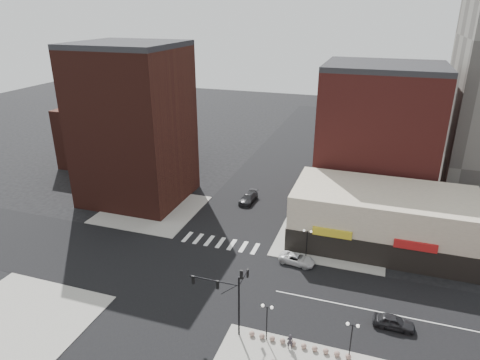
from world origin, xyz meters
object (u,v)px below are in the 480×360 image
(white_suv, at_px, (297,259))
(dark_sedan_east, at_px, (394,322))
(traffic_signal, at_px, (231,290))
(street_lamp_ne, at_px, (307,237))
(street_lamp_se_a, at_px, (267,313))
(street_lamp_se_b, at_px, (352,332))
(dark_sedan_north, at_px, (248,198))
(pedestrian, at_px, (290,341))

(white_suv, height_order, dark_sedan_east, dark_sedan_east)
(traffic_signal, distance_m, street_lamp_ne, 16.62)
(traffic_signal, height_order, street_lamp_se_a, traffic_signal)
(traffic_signal, height_order, white_suv, traffic_signal)
(street_lamp_ne, bearing_deg, traffic_signal, -106.75)
(street_lamp_se_b, bearing_deg, street_lamp_ne, 113.63)
(traffic_signal, distance_m, dark_sedan_north, 31.39)
(street_lamp_ne, bearing_deg, street_lamp_se_a, -93.58)
(traffic_signal, height_order, dark_sedan_north, traffic_signal)
(pedestrian, bearing_deg, street_lamp_se_a, -25.12)
(street_lamp_se_a, xyz_separation_m, pedestrian, (2.45, -0.44, -2.33))
(street_lamp_ne, distance_m, white_suv, 3.17)
(traffic_signal, bearing_deg, dark_sedan_north, 104.28)
(street_lamp_ne, relative_size, white_suv, 0.90)
(dark_sedan_north, bearing_deg, street_lamp_se_b, -54.79)
(street_lamp_ne, bearing_deg, street_lamp_se_b, -66.37)
(traffic_signal, xyz_separation_m, white_suv, (3.88, 14.33, -4.32))
(traffic_signal, height_order, dark_sedan_east, traffic_signal)
(street_lamp_ne, height_order, dark_sedan_east, street_lamp_ne)
(street_lamp_se_a, relative_size, pedestrian, 2.48)
(street_lamp_se_b, distance_m, dark_sedan_north, 36.10)
(street_lamp_ne, distance_m, dark_sedan_north, 19.13)
(dark_sedan_east, bearing_deg, white_suv, 55.73)
(traffic_signal, relative_size, dark_sedan_east, 1.87)
(dark_sedan_east, distance_m, pedestrian, 11.44)
(street_lamp_se_a, relative_size, dark_sedan_east, 1.00)
(white_suv, bearing_deg, street_lamp_se_a, -173.04)
(traffic_signal, bearing_deg, street_lamp_ne, 73.25)
(street_lamp_se_a, xyz_separation_m, dark_sedan_east, (11.95, 5.93, -2.58))
(street_lamp_se_a, height_order, dark_sedan_east, street_lamp_se_a)
(dark_sedan_east, bearing_deg, street_lamp_se_b, 148.02)
(street_lamp_se_b, relative_size, dark_sedan_north, 0.80)
(traffic_signal, xyz_separation_m, pedestrian, (6.22, -0.61, -4.00))
(street_lamp_se_b, xyz_separation_m, street_lamp_ne, (-7.00, 16.00, 0.00))
(street_lamp_ne, height_order, white_suv, street_lamp_ne)
(street_lamp_se_a, bearing_deg, dark_sedan_east, 26.41)
(traffic_signal, relative_size, pedestrian, 4.64)
(street_lamp_ne, relative_size, dark_sedan_north, 0.80)
(street_lamp_se_a, bearing_deg, dark_sedan_north, 110.67)
(street_lamp_se_a, distance_m, street_lamp_ne, 16.03)
(street_lamp_se_b, relative_size, street_lamp_ne, 1.00)
(street_lamp_ne, bearing_deg, dark_sedan_north, 130.99)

